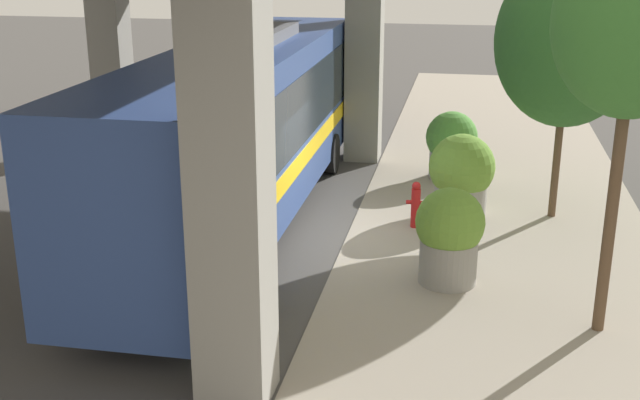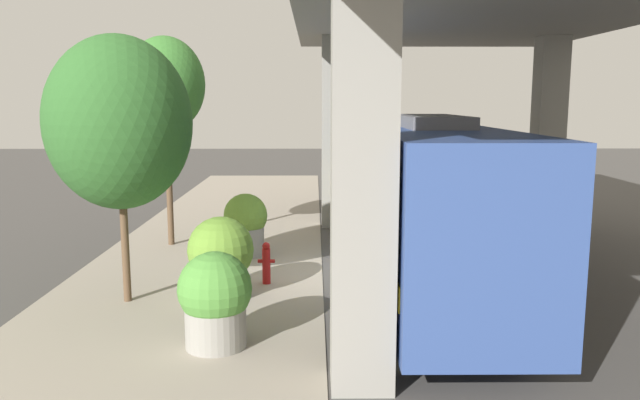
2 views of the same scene
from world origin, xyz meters
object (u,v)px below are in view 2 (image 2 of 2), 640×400
(bus, at_px, (419,191))
(planter_back, at_px, (215,299))
(street_tree_far, at_px, (165,85))
(planter_front, at_px, (246,224))
(planter_middle, at_px, (221,257))
(fire_hydrant, at_px, (266,263))
(street_tree_near, at_px, (119,123))

(bus, distance_m, planter_back, 5.96)
(planter_back, height_order, street_tree_far, street_tree_far)
(bus, xyz_separation_m, planter_front, (-4.28, 2.18, -1.20))
(planter_middle, bearing_deg, planter_front, 88.10)
(fire_hydrant, distance_m, planter_front, 2.78)
(fire_hydrant, height_order, planter_middle, planter_middle)
(planter_front, height_order, planter_back, planter_front)
(fire_hydrant, distance_m, street_tree_near, 4.44)
(planter_front, xyz_separation_m, planter_back, (0.18, -6.33, -0.04))
(fire_hydrant, distance_m, street_tree_far, 6.47)
(bus, height_order, planter_front, bus)
(street_tree_far, bearing_deg, planter_middle, -66.12)
(bus, xyz_separation_m, street_tree_near, (-6.33, -1.69, 1.63))
(bus, distance_m, street_tree_far, 7.88)
(planter_middle, bearing_deg, fire_hydrant, 49.18)
(planter_back, bearing_deg, street_tree_near, 132.24)
(bus, xyz_separation_m, planter_middle, (-4.40, -1.47, -1.19))
(bus, xyz_separation_m, fire_hydrant, (-3.52, -0.46, -1.59))
(fire_hydrant, relative_size, planter_front, 0.58)
(bus, distance_m, fire_hydrant, 3.89)
(fire_hydrant, relative_size, street_tree_near, 0.18)
(planter_middle, xyz_separation_m, street_tree_near, (-1.94, -0.22, 2.82))
(bus, height_order, street_tree_far, street_tree_far)
(fire_hydrant, xyz_separation_m, planter_front, (-0.75, 2.64, 0.39))
(planter_front, xyz_separation_m, street_tree_near, (-2.06, -3.87, 2.83))
(planter_front, relative_size, street_tree_near, 0.31)
(fire_hydrant, bearing_deg, planter_middle, -130.82)
(street_tree_far, bearing_deg, street_tree_near, -87.07)
(bus, relative_size, street_tree_near, 2.29)
(fire_hydrant, bearing_deg, bus, 7.50)
(fire_hydrant, bearing_deg, street_tree_far, 127.80)
(planter_middle, bearing_deg, planter_back, -83.61)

